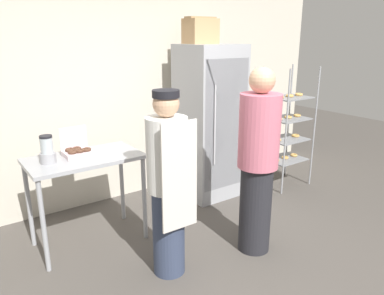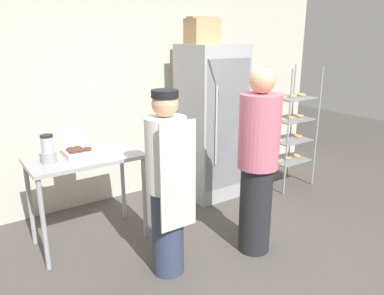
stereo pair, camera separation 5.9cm
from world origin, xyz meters
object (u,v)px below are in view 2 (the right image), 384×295
Objects in this scene: refrigerator at (211,122)px; blender_pitcher at (48,150)px; person_baker at (167,183)px; baking_rack at (290,128)px; cardboard_storage_box at (202,31)px; donut_box at (78,150)px; person_customer at (258,162)px.

refrigerator is 2.10m from blender_pitcher.
baking_rack is at bearing 18.49° from person_baker.
person_baker is (-1.28, -1.27, -1.24)m from cardboard_storage_box.
baking_rack is 6.09× the size of donut_box.
blender_pitcher is 0.15× the size of person_customer.
blender_pitcher is 1.17m from person_baker.
baking_rack is at bearing 32.24° from person_customer.
person_customer reaches higher than blender_pitcher.
baking_rack reaches higher than donut_box.
baking_rack is 1.77m from cardboard_storage_box.
person_baker is 0.92× the size of person_customer.
person_customer is (-1.54, -0.97, 0.09)m from baking_rack.
donut_box is 1.72m from person_customer.
blender_pitcher is at bearing -170.57° from donut_box.
refrigerator is 7.46× the size of blender_pitcher.
person_baker is at bearing -66.16° from donut_box.
cardboard_storage_box reaches higher than person_baker.
person_baker is at bearing -139.10° from refrigerator.
donut_box is at bearing 9.43° from blender_pitcher.
blender_pitcher is (-0.29, -0.05, 0.07)m from donut_box.
cardboard_storage_box reaches higher than blender_pitcher.
donut_box is 1.04× the size of blender_pitcher.
blender_pitcher is 0.16× the size of person_baker.
person_baker is (-1.36, -1.18, -0.12)m from refrigerator.
refrigerator is at bearing 160.68° from baking_rack.
donut_box is at bearing 113.84° from person_baker.
donut_box is (-1.79, -0.22, -0.00)m from refrigerator.
baking_rack is at bearing -3.03° from donut_box.
refrigerator is 1.12m from cardboard_storage_box.
person_customer is (-0.49, -1.35, -0.06)m from refrigerator.
cardboard_storage_box is at bearing 158.02° from baking_rack.
person_baker is at bearing 169.43° from person_customer.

